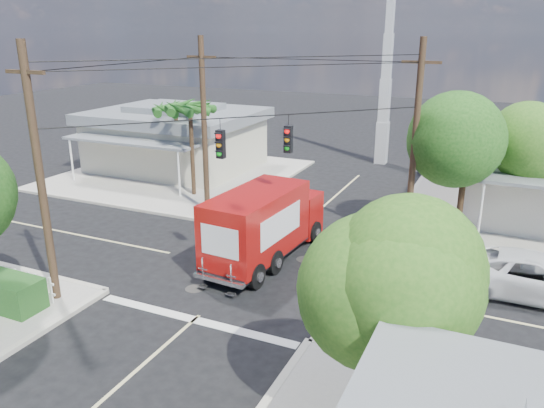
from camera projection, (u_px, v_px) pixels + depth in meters
The scene contains 15 objects.
ground at pixel (252, 269), 21.49m from camera, with size 120.00×120.00×0.00m, color black.
sidewalk_ne at pixel (542, 222), 26.58m from camera, with size 14.12×14.12×0.14m.
sidewalk_nw at pixel (178, 175), 35.14m from camera, with size 14.12×14.12×0.14m.
road_markings at pixel (234, 285), 20.21m from camera, with size 32.00×32.00×0.01m.
building_nw at pixel (176, 137), 36.28m from camera, with size 10.80×10.20×4.30m.
radio_tower at pixel (386, 84), 36.80m from camera, with size 0.80×0.80×17.00m.
tree_ne_front at pixel (468, 138), 22.99m from camera, with size 4.21×4.14×6.66m.
tree_ne_back at pixel (532, 147), 24.05m from camera, with size 3.77×3.66×5.82m.
tree_se at pixel (392, 289), 11.20m from camera, with size 3.67×3.54×5.62m.
palm_nw_front at pixel (190, 109), 29.33m from camera, with size 3.01×3.08×5.59m.
palm_nw_back at pixel (176, 110), 31.53m from camera, with size 3.01×3.08×5.19m.
utility_poles at pixel (233, 145), 22.03m from camera, with size 12.00×10.68×9.00m.
vending_boxes at pixel (440, 228), 24.07m from camera, with size 1.90×0.50×1.10m.
delivery_truck at pixel (265, 224), 21.96m from camera, with size 2.82×7.40×3.14m.
parked_car at pixel (536, 276), 19.09m from camera, with size 2.66×5.77×1.60m, color silver.
Camera 1 is at (8.86, -17.46, 9.27)m, focal length 35.00 mm.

